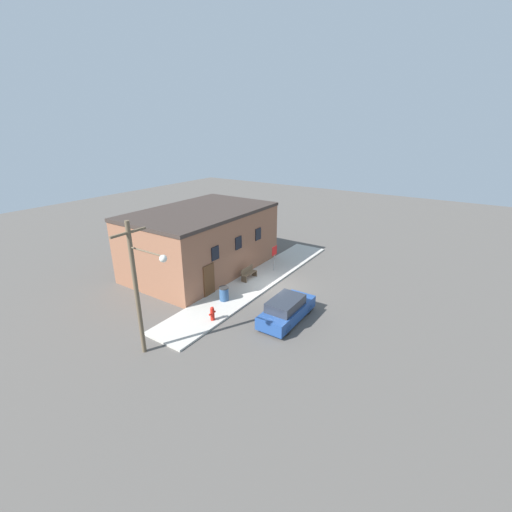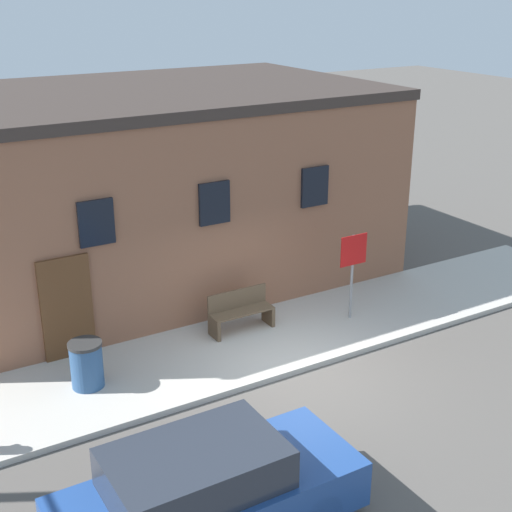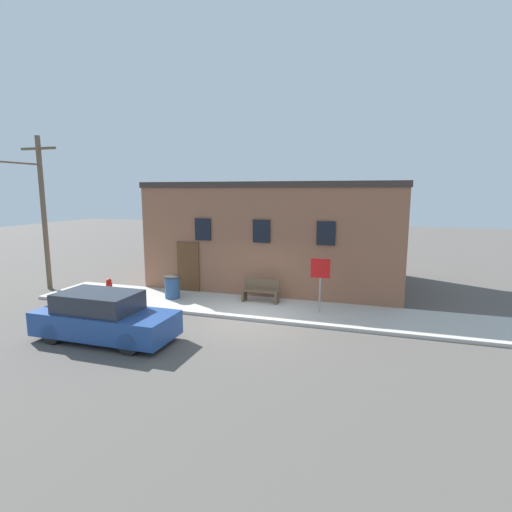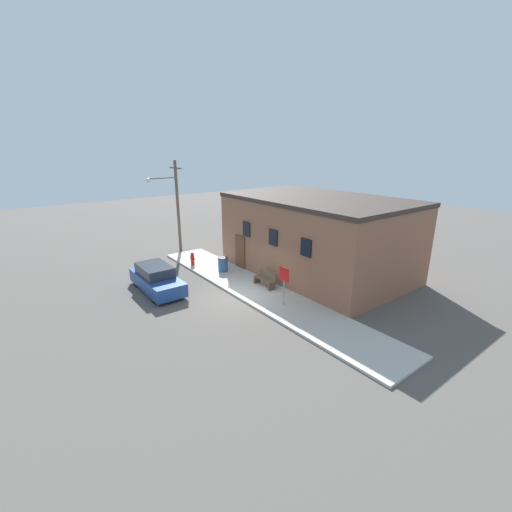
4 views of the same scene
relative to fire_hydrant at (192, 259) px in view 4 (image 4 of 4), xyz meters
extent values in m
plane|color=#56514C|center=(5.85, -0.51, -0.53)|extent=(80.00, 80.00, 0.00)
cube|color=#BCB7AD|center=(5.85, 0.87, -0.48)|extent=(17.87, 2.75, 0.12)
cube|color=#8E5B42|center=(5.57, 5.67, 1.70)|extent=(10.82, 6.85, 4.46)
cube|color=#382D28|center=(5.57, 5.67, 4.05)|extent=(10.92, 6.95, 0.24)
cube|color=black|center=(3.04, 2.21, 2.23)|extent=(0.70, 0.08, 0.90)
cube|color=black|center=(5.57, 2.21, 2.23)|extent=(0.70, 0.08, 0.90)
cube|color=black|center=(8.09, 2.21, 2.23)|extent=(0.70, 0.08, 0.90)
cube|color=brown|center=(2.32, 2.21, 0.57)|extent=(1.00, 0.08, 2.20)
cylinder|color=red|center=(0.00, 0.00, -0.08)|extent=(0.24, 0.24, 0.67)
sphere|color=red|center=(0.00, 0.00, 0.31)|extent=(0.22, 0.22, 0.22)
cylinder|color=red|center=(-0.19, 0.00, 0.02)|extent=(0.13, 0.11, 0.11)
cylinder|color=red|center=(0.19, 0.00, 0.02)|extent=(0.13, 0.11, 0.11)
cylinder|color=gray|center=(8.13, 0.79, 0.54)|extent=(0.06, 0.06, 1.92)
cube|color=red|center=(8.13, 0.77, 1.17)|extent=(0.67, 0.02, 0.67)
cube|color=brown|center=(5.11, 1.45, -0.21)|extent=(0.08, 0.44, 0.42)
cube|color=brown|center=(6.42, 1.45, -0.21)|extent=(0.08, 0.44, 0.42)
cube|color=brown|center=(5.76, 1.45, 0.03)|extent=(1.39, 0.44, 0.04)
cube|color=brown|center=(5.76, 1.65, 0.25)|extent=(1.39, 0.04, 0.41)
cylinder|color=#2D517F|center=(2.25, 0.95, 0.00)|extent=(0.59, 0.59, 0.83)
cylinder|color=#2D2D2D|center=(2.25, 0.95, 0.44)|extent=(0.62, 0.62, 0.06)
cylinder|color=brown|center=(-3.97, 1.01, 2.79)|extent=(0.21, 0.21, 6.64)
cylinder|color=brown|center=(-3.97, -0.02, 4.91)|extent=(0.07, 2.06, 0.07)
sphere|color=silver|center=(-3.97, -1.05, 4.81)|extent=(0.32, 0.32, 0.32)
cube|color=brown|center=(-3.97, 1.01, 5.57)|extent=(1.80, 0.10, 0.10)
cylinder|color=black|center=(3.81, -2.69, -0.22)|extent=(0.62, 0.20, 0.62)
cylinder|color=black|center=(3.81, -4.13, -0.22)|extent=(0.62, 0.20, 0.62)
cylinder|color=black|center=(1.22, -2.69, -0.22)|extent=(0.62, 0.20, 0.62)
cylinder|color=black|center=(1.22, -4.13, -0.22)|extent=(0.62, 0.20, 0.62)
cube|color=#23478C|center=(2.52, -3.41, -0.01)|extent=(4.17, 1.64, 0.70)
cube|color=#282D38|center=(2.31, -3.41, 0.61)|extent=(2.29, 1.45, 0.56)
camera|label=1|loc=(-12.70, -11.37, 9.81)|focal=24.00mm
camera|label=2|loc=(-0.90, -10.36, 6.48)|focal=50.00mm
camera|label=3|loc=(10.14, -12.72, 3.81)|focal=28.00mm
camera|label=4|loc=(19.53, -9.54, 6.92)|focal=24.00mm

